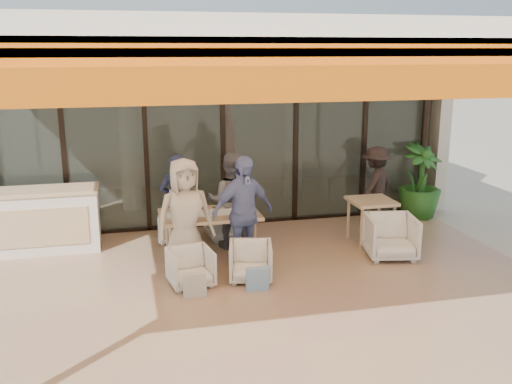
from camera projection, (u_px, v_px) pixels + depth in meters
ground at (264, 291)px, 7.66m from camera, size 70.00×70.00×0.00m
terrace_floor at (264, 291)px, 7.66m from camera, size 8.00×6.00×0.01m
terrace_structure at (271, 41)px, 6.61m from camera, size 8.00×6.00×3.40m
glass_storefront at (223, 140)px, 10.10m from camera, size 8.08×0.10×3.20m
interior_block at (203, 94)px, 12.13m from camera, size 9.05×3.62×3.52m
host_counter at (40, 220)px, 9.00m from camera, size 1.85×0.65×1.04m
dining_table at (209, 217)px, 8.66m from camera, size 1.50×0.90×0.93m
chair_far_left at (176, 225)px, 9.55m from camera, size 0.64×0.61×0.58m
chair_far_right at (226, 220)px, 9.73m from camera, size 0.68×0.64×0.65m
chair_near_left at (191, 266)px, 7.76m from camera, size 0.65×0.62×0.59m
chair_near_right at (251, 260)px, 7.95m from camera, size 0.69×0.66×0.60m
diner_navy at (179, 204)px, 8.96m from camera, size 0.65×0.50×1.60m
diner_grey at (231, 201)px, 9.15m from camera, size 0.91×0.80×1.58m
diner_cream at (185, 217)px, 8.10m from camera, size 0.90×0.66×1.69m
diner_periwinkle at (243, 213)px, 8.29m from camera, size 1.07×0.71×1.69m
tote_bag_cream at (195, 286)px, 7.41m from camera, size 0.30×0.10×0.34m
tote_bag_blue at (257, 280)px, 7.60m from camera, size 0.30×0.10×0.34m
side_table at (371, 206)px, 9.43m from camera, size 0.70×0.70×0.74m
side_chair at (391, 235)px, 8.79m from camera, size 0.85×0.81×0.75m
standing_woman at (375, 186)px, 10.42m from camera, size 1.08×1.00×1.46m
potted_palm at (420, 181)px, 10.81m from camera, size 1.04×1.04×1.44m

